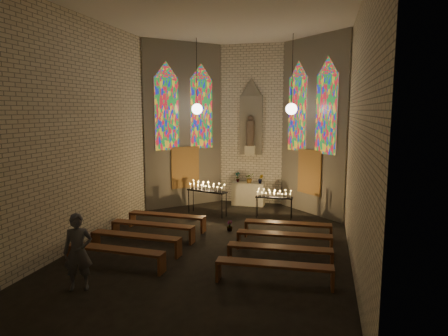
{
  "coord_description": "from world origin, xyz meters",
  "views": [
    {
      "loc": [
        3.18,
        -11.52,
        4.16
      ],
      "look_at": [
        -0.06,
        1.3,
        2.23
      ],
      "focal_mm": 32.0,
      "sensor_mm": 36.0,
      "label": 1
    }
  ],
  "objects_px": {
    "votive_stand_left": "(207,189)",
    "votive_stand_right": "(274,195)",
    "aisle_flower_pot": "(230,226)",
    "visitor": "(78,252)",
    "altar": "(248,194)"
  },
  "relations": [
    {
      "from": "visitor",
      "to": "votive_stand_left",
      "type": "bearing_deg",
      "value": 58.1
    },
    {
      "from": "aisle_flower_pot",
      "to": "votive_stand_left",
      "type": "xyz_separation_m",
      "value": [
        -1.38,
        1.89,
        0.89
      ]
    },
    {
      "from": "votive_stand_left",
      "to": "visitor",
      "type": "xyz_separation_m",
      "value": [
        -0.99,
        -7.15,
        -0.17
      ]
    },
    {
      "from": "votive_stand_right",
      "to": "visitor",
      "type": "distance_m",
      "value": 8.16
    },
    {
      "from": "votive_stand_right",
      "to": "visitor",
      "type": "relative_size",
      "value": 0.79
    },
    {
      "from": "aisle_flower_pot",
      "to": "visitor",
      "type": "height_order",
      "value": "visitor"
    },
    {
      "from": "altar",
      "to": "visitor",
      "type": "distance_m",
      "value": 9.48
    },
    {
      "from": "aisle_flower_pot",
      "to": "visitor",
      "type": "distance_m",
      "value": 5.81
    },
    {
      "from": "altar",
      "to": "aisle_flower_pot",
      "type": "relative_size",
      "value": 3.89
    },
    {
      "from": "altar",
      "to": "votive_stand_left",
      "type": "xyz_separation_m",
      "value": [
        -1.29,
        -2.05,
        0.57
      ]
    },
    {
      "from": "aisle_flower_pot",
      "to": "votive_stand_right",
      "type": "distance_m",
      "value": 2.52
    },
    {
      "from": "votive_stand_left",
      "to": "visitor",
      "type": "height_order",
      "value": "visitor"
    },
    {
      "from": "aisle_flower_pot",
      "to": "visitor",
      "type": "relative_size",
      "value": 0.2
    },
    {
      "from": "votive_stand_left",
      "to": "votive_stand_right",
      "type": "relative_size",
      "value": 1.22
    },
    {
      "from": "altar",
      "to": "votive_stand_right",
      "type": "xyz_separation_m",
      "value": [
        1.37,
        -1.89,
        0.4
      ]
    }
  ]
}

